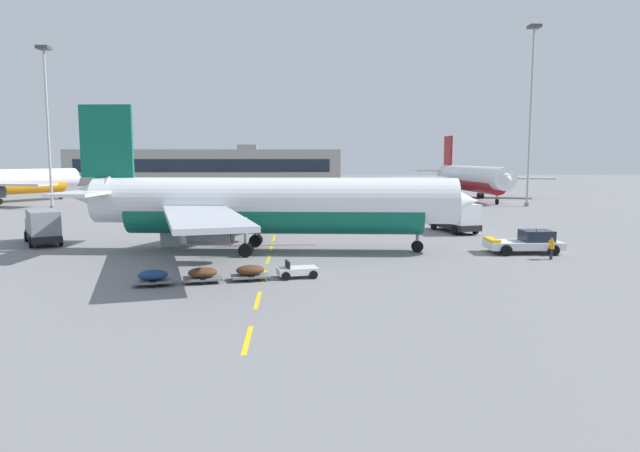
# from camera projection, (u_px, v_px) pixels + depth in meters

# --- Properties ---
(ground) EXTENTS (400.00, 400.00, 0.00)m
(ground) POSITION_uv_depth(u_px,v_px,m) (457.00, 222.00, 70.25)
(ground) COLOR slate
(apron_paint_markings) EXTENTS (8.00, 92.65, 0.01)m
(apron_paint_markings) POSITION_uv_depth(u_px,v_px,m) (277.00, 227.00, 65.52)
(apron_paint_markings) COLOR yellow
(apron_paint_markings) RESTS_ON ground
(airliner_foreground) EXTENTS (34.82, 34.51, 12.20)m
(airliner_foreground) POSITION_uv_depth(u_px,v_px,m) (268.00, 205.00, 47.55)
(airliner_foreground) COLOR white
(airliner_foreground) RESTS_ON ground
(pushback_tug) EXTENTS (6.05, 3.28, 2.08)m
(pushback_tug) POSITION_uv_depth(u_px,v_px,m) (526.00, 242.00, 47.08)
(pushback_tug) COLOR silver
(pushback_tug) RESTS_ON ground
(airliner_mid_left) EXTENTS (35.48, 35.69, 12.52)m
(airliner_mid_left) POSITION_uv_depth(u_px,v_px,m) (470.00, 178.00, 108.93)
(airliner_mid_left) COLOR white
(airliner_mid_left) RESTS_ON ground
(catering_truck) EXTENTS (7.15, 3.05, 3.14)m
(catering_truck) POSITION_uv_depth(u_px,v_px,m) (370.00, 209.00, 69.12)
(catering_truck) COLOR black
(catering_truck) RESTS_ON ground
(fuel_service_truck) EXTENTS (5.51, 7.28, 3.14)m
(fuel_service_truck) POSITION_uv_depth(u_px,v_px,m) (43.00, 226.00, 51.96)
(fuel_service_truck) COLOR black
(fuel_service_truck) RESTS_ON ground
(ground_power_truck) EXTENTS (4.08, 7.38, 3.14)m
(ground_power_truck) POSITION_uv_depth(u_px,v_px,m) (455.00, 217.00, 60.38)
(ground_power_truck) COLOR black
(ground_power_truck) RESTS_ON ground
(baggage_train) EXTENTS (11.64, 3.99, 1.14)m
(baggage_train) POSITION_uv_depth(u_px,v_px,m) (227.00, 273.00, 36.23)
(baggage_train) COLOR silver
(baggage_train) RESTS_ON ground
(ground_crew_worker) EXTENTS (0.31, 0.68, 1.70)m
(ground_crew_worker) POSITION_uv_depth(u_px,v_px,m) (551.00, 247.00, 44.07)
(ground_crew_worker) COLOR #191E38
(ground_crew_worker) RESTS_ON ground
(uld_cargo_container) EXTENTS (1.62, 1.58, 1.60)m
(uld_cargo_container) POSITION_uv_depth(u_px,v_px,m) (171.00, 237.00, 50.83)
(uld_cargo_container) COLOR #B7BCC6
(uld_cargo_container) RESTS_ON ground
(apron_light_mast_near) EXTENTS (1.80, 1.80, 24.30)m
(apron_light_mast_near) POSITION_uv_depth(u_px,v_px,m) (47.00, 109.00, 85.39)
(apron_light_mast_near) COLOR slate
(apron_light_mast_near) RESTS_ON ground
(apron_light_mast_far) EXTENTS (1.80, 1.80, 28.71)m
(apron_light_mast_far) POSITION_uv_depth(u_px,v_px,m) (531.00, 97.00, 91.24)
(apron_light_mast_far) COLOR slate
(apron_light_mast_far) RESTS_ON ground
(terminal_satellite) EXTENTS (79.60, 24.41, 11.97)m
(terminal_satellite) POSITION_uv_depth(u_px,v_px,m) (209.00, 167.00, 175.77)
(terminal_satellite) COLOR #9E998E
(terminal_satellite) RESTS_ON ground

